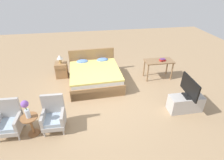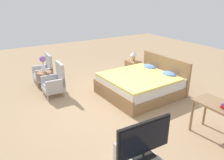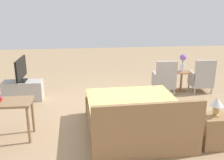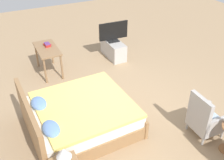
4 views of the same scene
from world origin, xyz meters
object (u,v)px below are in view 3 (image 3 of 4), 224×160
object	(u,v)px
armchair_by_window_left	(202,79)
vanity_desk	(2,107)
tv_flatscreen	(21,70)
side_table	(181,79)
bed	(135,118)
nightstand	(213,131)
table_lamp	(217,104)
armchair_by_window_right	(164,80)
flower_vase	(183,61)
tv_stand	(23,91)

from	to	relation	value
armchair_by_window_left	vanity_desk	size ratio (longest dim) A/B	0.88
armchair_by_window_left	tv_flatscreen	xyz separation A→B (m)	(4.70, 0.10, 0.41)
side_table	vanity_desk	distance (m)	4.64
bed	nightstand	xyz separation A→B (m)	(-1.23, 0.63, -0.01)
bed	table_lamp	world-z (taller)	bed
side_table	tv_flatscreen	size ratio (longest dim) A/B	0.64
side_table	bed	bearing A→B (deg)	52.12
armchair_by_window_right	vanity_desk	world-z (taller)	armchair_by_window_right
vanity_desk	armchair_by_window_right	bearing A→B (deg)	-150.38
bed	flower_vase	size ratio (longest dim) A/B	4.25
tv_stand	tv_flatscreen	distance (m)	0.55
table_lamp	vanity_desk	distance (m)	3.68
flower_vase	table_lamp	size ratio (longest dim) A/B	1.45
bed	armchair_by_window_right	size ratio (longest dim) A/B	2.21
flower_vase	side_table	bearing A→B (deg)	0.00
armchair_by_window_left	nightstand	bearing A→B (deg)	69.59
bed	tv_flatscreen	world-z (taller)	tv_flatscreen
nightstand	tv_flatscreen	distance (m)	4.54
flower_vase	nightstand	size ratio (longest dim) A/B	0.83
flower_vase	nightstand	distance (m)	2.92
armchair_by_window_right	flower_vase	bearing A→B (deg)	-165.52
bed	side_table	bearing A→B (deg)	-127.88
tv_flatscreen	vanity_desk	world-z (taller)	tv_flatscreen
flower_vase	vanity_desk	distance (m)	4.64
side_table	nightstand	size ratio (longest dim) A/B	0.96
armchair_by_window_right	nightstand	size ratio (longest dim) A/B	1.60
bed	nightstand	size ratio (longest dim) A/B	3.53
armchair_by_window_right	tv_stand	bearing A→B (deg)	1.60
armchair_by_window_left	bed	bearing A→B (deg)	42.78
vanity_desk	nightstand	bearing A→B (deg)	169.61
bed	armchair_by_window_right	world-z (taller)	bed
armchair_by_window_left	tv_flatscreen	world-z (taller)	tv_flatscreen
armchair_by_window_left	armchair_by_window_right	xyz separation A→B (m)	(1.04, 0.00, 0.00)
side_table	nightstand	world-z (taller)	nightstand
bed	armchair_by_window_left	world-z (taller)	bed
side_table	table_lamp	world-z (taller)	table_lamp
bed	armchair_by_window_left	size ratio (longest dim) A/B	2.21
armchair_by_window_right	tv_flatscreen	bearing A→B (deg)	1.59
bed	table_lamp	xyz separation A→B (m)	(-1.23, 0.63, 0.49)
table_lamp	tv_flatscreen	size ratio (longest dim) A/B	0.38
flower_vase	tv_stand	world-z (taller)	flower_vase
flower_vase	table_lamp	xyz separation A→B (m)	(0.48, 2.83, -0.05)
table_lamp	tv_stand	bearing A→B (deg)	-35.09
bed	armchair_by_window_left	distance (m)	3.04
side_table	tv_flatscreen	xyz separation A→B (m)	(4.18, 0.24, 0.44)
armchair_by_window_left	table_lamp	xyz separation A→B (m)	(1.00, 2.70, 0.41)
nightstand	tv_stand	world-z (taller)	nightstand
flower_vase	tv_stand	bearing A→B (deg)	3.25
tv_stand	tv_flatscreen	bearing A→B (deg)	-2.15
flower_vase	nightstand	bearing A→B (deg)	80.31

